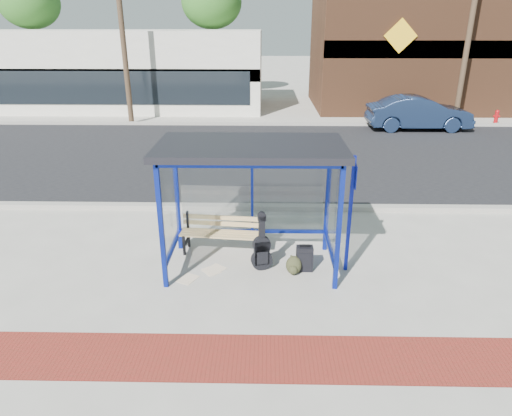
{
  "coord_description": "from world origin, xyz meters",
  "views": [
    {
      "loc": [
        0.25,
        -7.74,
        4.37
      ],
      "look_at": [
        0.09,
        0.2,
        1.14
      ],
      "focal_mm": 32.0,
      "sensor_mm": 36.0,
      "label": 1
    }
  ],
  "objects_px": {
    "fire_hydrant": "(497,116)",
    "bench": "(223,231)",
    "parked_car": "(419,113)",
    "suitcase": "(304,259)",
    "backpack": "(294,266)",
    "guitar_bag": "(262,250)"
  },
  "relations": [
    {
      "from": "fire_hydrant",
      "to": "parked_car",
      "type": "bearing_deg",
      "value": -162.21
    },
    {
      "from": "parked_car",
      "to": "fire_hydrant",
      "type": "height_order",
      "value": "parked_car"
    },
    {
      "from": "suitcase",
      "to": "backpack",
      "type": "relative_size",
      "value": 1.54
    },
    {
      "from": "suitcase",
      "to": "backpack",
      "type": "distance_m",
      "value": 0.26
    },
    {
      "from": "backpack",
      "to": "fire_hydrant",
      "type": "height_order",
      "value": "fire_hydrant"
    },
    {
      "from": "guitar_bag",
      "to": "backpack",
      "type": "bearing_deg",
      "value": -29.25
    },
    {
      "from": "guitar_bag",
      "to": "backpack",
      "type": "relative_size",
      "value": 3.17
    },
    {
      "from": "fire_hydrant",
      "to": "bench",
      "type": "bearing_deg",
      "value": -131.64
    },
    {
      "from": "bench",
      "to": "parked_car",
      "type": "distance_m",
      "value": 13.93
    },
    {
      "from": "guitar_bag",
      "to": "fire_hydrant",
      "type": "bearing_deg",
      "value": 37.91
    },
    {
      "from": "guitar_bag",
      "to": "suitcase",
      "type": "xyz_separation_m",
      "value": [
        0.81,
        -0.03,
        -0.16
      ]
    },
    {
      "from": "parked_car",
      "to": "guitar_bag",
      "type": "bearing_deg",
      "value": 150.95
    },
    {
      "from": "parked_car",
      "to": "fire_hydrant",
      "type": "relative_size",
      "value": 6.78
    },
    {
      "from": "backpack",
      "to": "bench",
      "type": "bearing_deg",
      "value": 156.11
    },
    {
      "from": "bench",
      "to": "parked_car",
      "type": "bearing_deg",
      "value": 63.03
    },
    {
      "from": "bench",
      "to": "suitcase",
      "type": "bearing_deg",
      "value": -18.97
    },
    {
      "from": "guitar_bag",
      "to": "fire_hydrant",
      "type": "relative_size",
      "value": 1.71
    },
    {
      "from": "suitcase",
      "to": "parked_car",
      "type": "relative_size",
      "value": 0.12
    },
    {
      "from": "guitar_bag",
      "to": "parked_car",
      "type": "height_order",
      "value": "parked_car"
    },
    {
      "from": "parked_car",
      "to": "backpack",
      "type": "bearing_deg",
      "value": 153.42
    },
    {
      "from": "suitcase",
      "to": "fire_hydrant",
      "type": "height_order",
      "value": "fire_hydrant"
    },
    {
      "from": "suitcase",
      "to": "fire_hydrant",
      "type": "relative_size",
      "value": 0.83
    }
  ]
}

